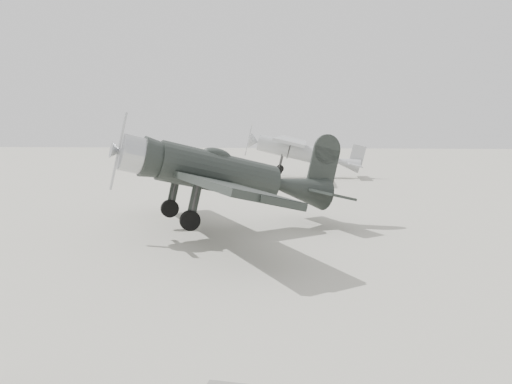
% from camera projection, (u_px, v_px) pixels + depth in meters
% --- Properties ---
extents(ground, '(160.00, 160.00, 0.00)m').
position_uv_depth(ground, '(184.00, 266.00, 13.16)').
color(ground, '#9C998B').
rests_on(ground, ground).
extents(lowwing_monoplane, '(9.15, 10.98, 3.74)m').
position_uv_depth(lowwing_monoplane, '(229.00, 175.00, 17.34)').
color(lowwing_monoplane, black).
rests_on(lowwing_monoplane, ground).
extents(highwing_monoplane, '(8.56, 11.96, 3.42)m').
position_uv_depth(highwing_monoplane, '(300.00, 148.00, 36.73)').
color(highwing_monoplane, '#B0B2B6').
rests_on(highwing_monoplane, ground).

